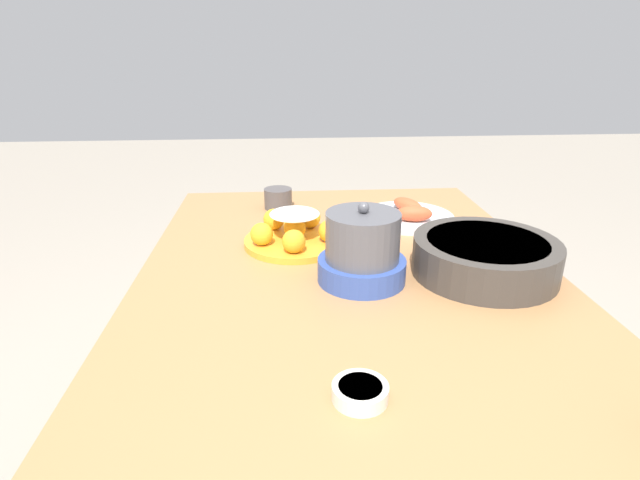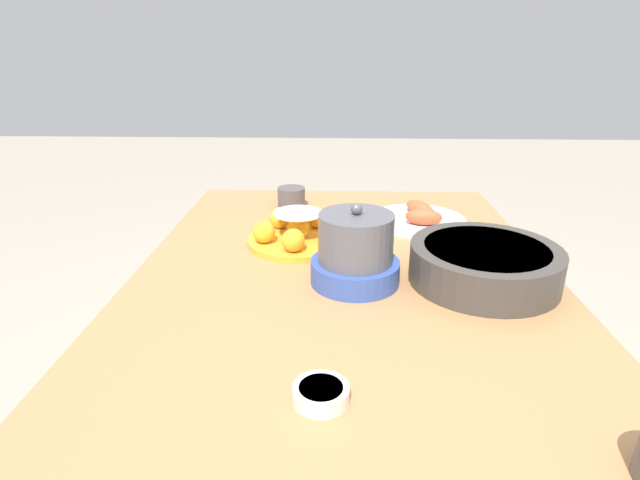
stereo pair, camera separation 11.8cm
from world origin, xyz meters
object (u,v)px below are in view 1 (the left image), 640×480
at_px(cake_plate, 295,232).
at_px(warming_pot, 362,250).
at_px(dining_table, 347,308).
at_px(cup_near, 278,199).
at_px(serving_bowl, 485,256).
at_px(sauce_bowl, 360,392).
at_px(seafood_platter, 408,215).

distance_m(cake_plate, warming_pot, 0.26).
bearing_deg(cake_plate, dining_table, 37.60).
distance_m(cup_near, warming_pot, 0.55).
bearing_deg(dining_table, serving_bowl, 79.65).
xyz_separation_m(sauce_bowl, cup_near, (-0.90, -0.12, 0.02)).
bearing_deg(cup_near, seafood_platter, 70.06).
relative_size(cake_plate, cup_near, 3.04).
distance_m(cake_plate, seafood_platter, 0.37).
xyz_separation_m(dining_table, cake_plate, (-0.15, -0.12, 0.14)).
bearing_deg(warming_pot, cup_near, -160.73).
relative_size(serving_bowl, cup_near, 3.70).
bearing_deg(sauce_bowl, dining_table, 175.10).
relative_size(serving_bowl, warming_pot, 1.66).
height_order(seafood_platter, warming_pot, warming_pot).
bearing_deg(warming_pot, cake_plate, -147.48).
height_order(dining_table, seafood_platter, seafood_platter).
bearing_deg(seafood_platter, dining_table, -34.06).
relative_size(serving_bowl, seafood_platter, 1.17).
xyz_separation_m(dining_table, sauce_bowl, (0.45, -0.04, 0.12)).
xyz_separation_m(serving_bowl, sauce_bowl, (0.39, -0.33, -0.03)).
relative_size(seafood_platter, cup_near, 3.16).
distance_m(sauce_bowl, warming_pot, 0.39).
height_order(dining_table, warming_pot, warming_pot).
distance_m(sauce_bowl, cup_near, 0.91).
bearing_deg(cup_near, serving_bowl, 41.90).
bearing_deg(dining_table, cup_near, -160.57).
distance_m(serving_bowl, sauce_bowl, 0.52).
bearing_deg(serving_bowl, seafood_platter, -167.74).
height_order(serving_bowl, sauce_bowl, serving_bowl).
bearing_deg(cup_near, sauce_bowl, 7.68).
relative_size(cake_plate, warming_pot, 1.37).
bearing_deg(warming_pot, dining_table, -161.87).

